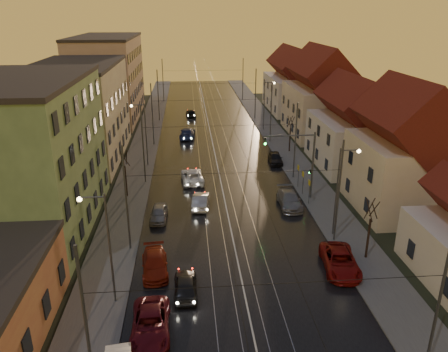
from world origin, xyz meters
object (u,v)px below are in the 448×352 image
object	(u,v)px
driving_car_1	(201,201)
parked_right_2	(275,158)
street_lamp_1	(341,184)
parked_right_1	(289,200)
traffic_light_mast	(304,157)
driving_car_0	(186,285)
parked_left_1	(151,324)
parked_left_3	(159,213)
parked_left_2	(155,264)
street_lamp_0	(104,239)
driving_car_3	(187,133)
driving_car_2	(192,176)
street_lamp_3	(266,101)
street_lamp_2	(143,128)
parked_right_0	(340,261)
driving_car_4	(191,113)

from	to	relation	value
driving_car_1	parked_right_2	bearing A→B (deg)	-121.80
street_lamp_1	parked_right_1	distance (m)	8.04
traffic_light_mast	driving_car_0	world-z (taller)	traffic_light_mast
parked_left_1	parked_right_1	bearing A→B (deg)	52.62
traffic_light_mast	parked_left_3	size ratio (longest dim) A/B	1.91
traffic_light_mast	parked_left_2	distance (m)	19.40
street_lamp_1	street_lamp_0	bearing A→B (deg)	-156.28
driving_car_0	driving_car_3	bearing A→B (deg)	-90.94
driving_car_0	driving_car_2	world-z (taller)	driving_car_2
street_lamp_0	parked_right_1	xyz separation A→B (m)	(15.46, 14.31, -4.16)
street_lamp_3	driving_car_3	size ratio (longest dim) A/B	1.50
street_lamp_0	street_lamp_2	size ratio (longest dim) A/B	1.00
street_lamp_2	driving_car_1	world-z (taller)	street_lamp_2
driving_car_3	parked_right_0	world-z (taller)	driving_car_3
driving_car_1	parked_left_1	size ratio (longest dim) A/B	0.85
driving_car_4	parked_left_2	distance (m)	51.44
street_lamp_1	driving_car_1	xyz separation A→B (m)	(-11.64, 6.83, -4.18)
driving_car_4	parked_right_1	bearing A→B (deg)	97.47
parked_right_2	street_lamp_1	bearing A→B (deg)	-82.27
traffic_light_mast	driving_car_3	size ratio (longest dim) A/B	1.35
driving_car_4	parked_left_2	bearing A→B (deg)	80.75
street_lamp_0	street_lamp_2	xyz separation A→B (m)	(0.00, 28.00, 0.00)
parked_left_1	driving_car_1	bearing A→B (deg)	76.79
driving_car_1	driving_car_4	size ratio (longest dim) A/B	1.05
street_lamp_0	street_lamp_1	bearing A→B (deg)	23.72
driving_car_4	street_lamp_2	bearing A→B (deg)	71.64
driving_car_0	driving_car_1	world-z (taller)	driving_car_1
parked_left_1	street_lamp_0	bearing A→B (deg)	130.64
street_lamp_2	parked_left_1	size ratio (longest dim) A/B	1.60
parked_right_1	driving_car_3	bearing A→B (deg)	112.34
parked_left_1	parked_left_3	bearing A→B (deg)	89.58
driving_car_1	parked_left_3	world-z (taller)	driving_car_1
parked_right_2	driving_car_2	bearing A→B (deg)	-148.87
parked_left_1	parked_left_2	xyz separation A→B (m)	(-0.17, 6.74, -0.02)
street_lamp_2	parked_left_2	world-z (taller)	street_lamp_2
street_lamp_1	parked_left_2	size ratio (longest dim) A/B	1.73
parked_left_2	parked_left_3	size ratio (longest dim) A/B	1.23
traffic_light_mast	parked_right_1	xyz separation A→B (m)	(-1.64, -1.68, -3.87)
driving_car_1	parked_right_1	size ratio (longest dim) A/B	0.85
parked_left_3	street_lamp_3	bearing A→B (deg)	66.04
driving_car_3	street_lamp_3	bearing A→B (deg)	-160.01
parked_left_3	street_lamp_1	bearing A→B (deg)	-13.26
street_lamp_3	driving_car_0	world-z (taller)	street_lamp_3
driving_car_3	driving_car_1	bearing A→B (deg)	97.11
street_lamp_0	driving_car_0	world-z (taller)	street_lamp_0
parked_left_3	parked_right_2	size ratio (longest dim) A/B	0.92
driving_car_1	parked_right_2	distance (m)	16.21
traffic_light_mast	parked_right_0	distance (m)	13.89
street_lamp_2	driving_car_2	xyz separation A→B (m)	(5.85, -6.20, -4.17)
traffic_light_mast	driving_car_1	bearing A→B (deg)	-173.67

